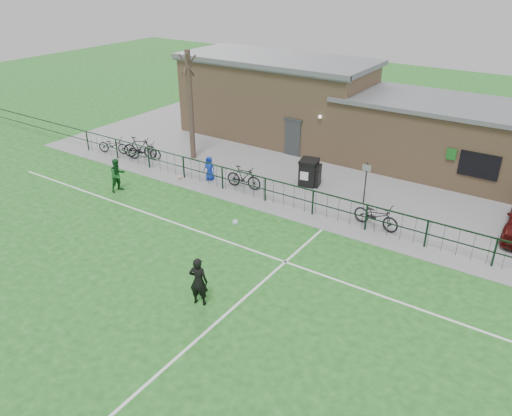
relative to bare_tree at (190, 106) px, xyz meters
The scene contains 20 objects.
ground 13.54m from the bare_tree, 52.70° to the right, with size 90.00×90.00×0.00m, color #1B5B1D.
paving_strip 9.05m from the bare_tree, 20.56° to the left, with size 34.00×13.00×0.02m, color gray.
pitch_line_touch 8.96m from the bare_tree, 18.65° to the right, with size 28.00×0.10×0.01m, color white.
pitch_line_mid 10.73m from the bare_tree, 39.09° to the right, with size 28.00×0.10×0.01m, color white.
pitch_line_perp 14.81m from the bare_tree, 46.40° to the right, with size 0.10×16.00×0.01m, color white.
perimeter_fence 8.72m from the bare_tree, 17.35° to the right, with size 28.00×0.10×1.20m, color black.
bare_tree is the anchor object (origin of this frame).
wheelie_bin_left 7.93m from the bare_tree, ahead, with size 0.65×0.74×0.99m, color black.
wheelie_bin_right 7.65m from the bare_tree, ahead, with size 0.82×0.93×1.24m, color black.
sign_post 10.62m from the bare_tree, ahead, with size 0.06×0.06×2.00m, color black.
bicycle_a 5.40m from the bare_tree, 155.22° to the right, with size 0.65×1.86×0.97m, color black.
bicycle_b 3.81m from the bare_tree, 144.67° to the right, with size 0.58×2.05×1.23m, color black.
bicycle_c 3.67m from the bare_tree, 139.72° to the right, with size 0.69×1.97×1.03m, color black.
bicycle_d 5.71m from the bare_tree, 20.96° to the right, with size 0.53×1.88×1.13m, color black.
bicycle_e 12.19m from the bare_tree, ahead, with size 0.72×2.07×1.09m, color black.
spectator_child 4.14m from the bare_tree, 35.47° to the right, with size 0.61×0.40×1.25m, color #1331B5.
goalkeeper_kick 13.67m from the bare_tree, 48.74° to the right, with size 1.21×3.47×1.73m.
outfield_player 5.90m from the bare_tree, 90.86° to the right, with size 0.80×0.63×1.65m, color #175121.
ball_ground 4.25m from the bare_tree, 63.20° to the right, with size 0.22×0.22×0.22m, color white.
clubhouse 9.34m from the bare_tree, 40.12° to the left, with size 24.25×5.40×4.96m.
Camera 1 is at (9.91, -9.78, 10.21)m, focal length 35.00 mm.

